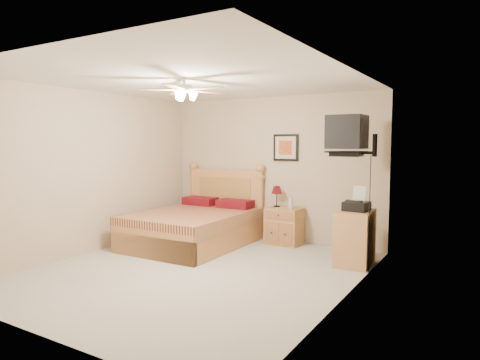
# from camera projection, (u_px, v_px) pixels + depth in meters

# --- Properties ---
(floor) EXTENTS (4.50, 4.50, 0.00)m
(floor) POSITION_uv_depth(u_px,v_px,m) (196.00, 271.00, 5.69)
(floor) COLOR #A59F95
(floor) RESTS_ON ground
(ceiling) EXTENTS (4.00, 4.50, 0.04)m
(ceiling) POSITION_uv_depth(u_px,v_px,m) (194.00, 80.00, 5.48)
(ceiling) COLOR white
(ceiling) RESTS_ON ground
(wall_back) EXTENTS (4.00, 0.04, 2.50)m
(wall_back) POSITION_uv_depth(u_px,v_px,m) (272.00, 169.00, 7.51)
(wall_back) COLOR tan
(wall_back) RESTS_ON ground
(wall_front) EXTENTS (4.00, 0.04, 2.50)m
(wall_front) POSITION_uv_depth(u_px,v_px,m) (36.00, 196.00, 3.66)
(wall_front) COLOR tan
(wall_front) RESTS_ON ground
(wall_left) EXTENTS (0.04, 4.50, 2.50)m
(wall_left) POSITION_uv_depth(u_px,v_px,m) (91.00, 172.00, 6.61)
(wall_left) COLOR tan
(wall_left) RESTS_ON ground
(wall_right) EXTENTS (0.04, 4.50, 2.50)m
(wall_right) POSITION_uv_depth(u_px,v_px,m) (345.00, 185.00, 4.56)
(wall_right) COLOR tan
(wall_right) RESTS_ON ground
(bed) EXTENTS (1.61, 2.09, 1.34)m
(bed) POSITION_uv_depth(u_px,v_px,m) (192.00, 205.00, 7.06)
(bed) COLOR #B57D47
(bed) RESTS_ON ground
(nightstand) EXTENTS (0.57, 0.43, 0.61)m
(nightstand) POSITION_uv_depth(u_px,v_px,m) (284.00, 226.00, 7.20)
(nightstand) COLOR #A37031
(nightstand) RESTS_ON ground
(table_lamp) EXTENTS (0.22, 0.22, 0.36)m
(table_lamp) POSITION_uv_depth(u_px,v_px,m) (277.00, 196.00, 7.29)
(table_lamp) COLOR #5F0D17
(table_lamp) RESTS_ON nightstand
(lotion_bottle) EXTENTS (0.09, 0.09, 0.21)m
(lotion_bottle) POSITION_uv_depth(u_px,v_px,m) (291.00, 202.00, 7.08)
(lotion_bottle) COLOR silver
(lotion_bottle) RESTS_ON nightstand
(framed_picture) EXTENTS (0.46, 0.04, 0.46)m
(framed_picture) POSITION_uv_depth(u_px,v_px,m) (286.00, 148.00, 7.32)
(framed_picture) COLOR black
(framed_picture) RESTS_ON wall_back
(dresser) EXTENTS (0.49, 0.68, 0.77)m
(dresser) POSITION_uv_depth(u_px,v_px,m) (355.00, 238.00, 5.96)
(dresser) COLOR tan
(dresser) RESTS_ON ground
(fax_machine) EXTENTS (0.34, 0.36, 0.34)m
(fax_machine) POSITION_uv_depth(u_px,v_px,m) (357.00, 199.00, 5.87)
(fax_machine) COLOR black
(fax_machine) RESTS_ON dresser
(magazine_lower) EXTENTS (0.21, 0.27, 0.02)m
(magazine_lower) POSITION_uv_depth(u_px,v_px,m) (357.00, 207.00, 6.16)
(magazine_lower) COLOR #B4A38E
(magazine_lower) RESTS_ON dresser
(magazine_upper) EXTENTS (0.24, 0.30, 0.02)m
(magazine_upper) POSITION_uv_depth(u_px,v_px,m) (358.00, 205.00, 6.16)
(magazine_upper) COLOR gray
(magazine_upper) RESTS_ON magazine_lower
(wall_tv) EXTENTS (0.56, 0.46, 0.58)m
(wall_tv) POSITION_uv_depth(u_px,v_px,m) (358.00, 135.00, 5.78)
(wall_tv) COLOR black
(wall_tv) RESTS_ON wall_right
(ceiling_fan) EXTENTS (1.14, 1.14, 0.28)m
(ceiling_fan) POSITION_uv_depth(u_px,v_px,m) (184.00, 90.00, 5.32)
(ceiling_fan) COLOR silver
(ceiling_fan) RESTS_ON ceiling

